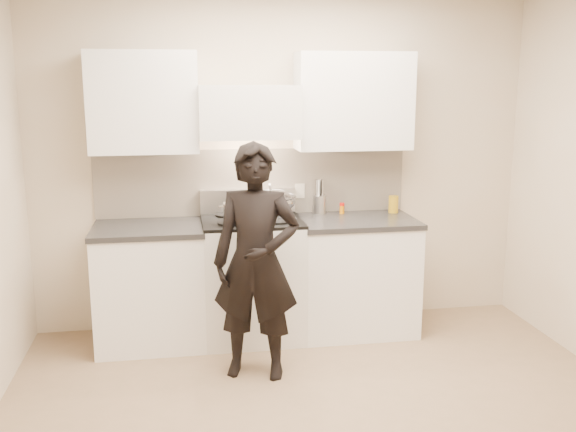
{
  "coord_description": "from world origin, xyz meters",
  "views": [
    {
      "loc": [
        -0.83,
        -3.35,
        1.98
      ],
      "look_at": [
        -0.08,
        1.05,
        1.04
      ],
      "focal_mm": 40.0,
      "sensor_mm": 36.0,
      "label": 1
    }
  ],
  "objects": [
    {
      "name": "person",
      "position": [
        -0.35,
        0.74,
        0.8
      ],
      "size": [
        0.67,
        0.53,
        1.6
      ],
      "primitive_type": "imported",
      "rotation": [
        0.0,
        0.0,
        -0.29
      ],
      "color": "black",
      "rests_on": "ground"
    },
    {
      "name": "ground_plane",
      "position": [
        0.0,
        0.0,
        0.0
      ],
      "size": [
        4.0,
        4.0,
        0.0
      ],
      "primitive_type": "plane",
      "color": "#896E53"
    },
    {
      "name": "utensil_crock",
      "position": [
        0.28,
        1.67,
        1.01
      ],
      "size": [
        0.1,
        0.1,
        0.28
      ],
      "color": "silver",
      "rests_on": "counter_right"
    },
    {
      "name": "room_shell",
      "position": [
        -0.06,
        0.37,
        1.6
      ],
      "size": [
        4.04,
        3.54,
        2.7
      ],
      "color": "beige",
      "rests_on": "ground"
    },
    {
      "name": "stock_pot",
      "position": [
        -0.42,
        1.29,
        1.03
      ],
      "size": [
        0.29,
        0.26,
        0.14
      ],
      "color": "#AFAFB8",
      "rests_on": "stove"
    },
    {
      "name": "spice_jar",
      "position": [
        0.46,
        1.63,
        0.96
      ],
      "size": [
        0.04,
        0.04,
        0.09
      ],
      "color": "orange",
      "rests_on": "counter_right"
    },
    {
      "name": "oil_glass",
      "position": [
        0.89,
        1.6,
        0.99
      ],
      "size": [
        0.08,
        0.08,
        0.14
      ],
      "color": "#B58D16",
      "rests_on": "counter_right"
    },
    {
      "name": "counter_right",
      "position": [
        0.53,
        1.43,
        0.46
      ],
      "size": [
        0.92,
        0.67,
        0.92
      ],
      "color": "white",
      "rests_on": "ground"
    },
    {
      "name": "wok",
      "position": [
        -0.1,
        1.57,
        1.05
      ],
      "size": [
        0.34,
        0.42,
        0.27
      ],
      "color": "#AFAFB8",
      "rests_on": "stove"
    },
    {
      "name": "counter_left",
      "position": [
        -1.08,
        1.43,
        0.46
      ],
      "size": [
        0.82,
        0.67,
        0.92
      ],
      "color": "white",
      "rests_on": "ground"
    },
    {
      "name": "stove",
      "position": [
        -0.3,
        1.42,
        0.47
      ],
      "size": [
        0.76,
        0.65,
        0.96
      ],
      "color": "silver",
      "rests_on": "ground"
    }
  ]
}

